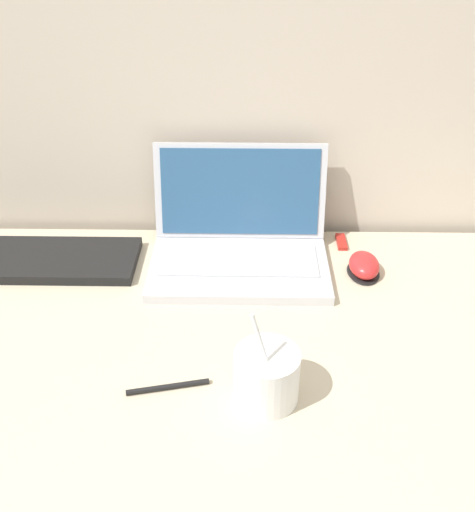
{
  "coord_description": "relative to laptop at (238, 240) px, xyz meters",
  "views": [
    {
      "loc": [
        0.01,
        -0.42,
        1.46
      ],
      "look_at": [
        -0.0,
        0.51,
        0.84
      ],
      "focal_mm": 42.0,
      "sensor_mm": 36.0,
      "label": 1
    }
  ],
  "objects": [
    {
      "name": "computer_mouse",
      "position": [
        0.25,
        -0.04,
        -0.03
      ],
      "size": [
        0.06,
        0.09,
        0.04
      ],
      "color": "black",
      "rests_on": "desk"
    },
    {
      "name": "pen",
      "position": [
        -0.1,
        -0.37,
        -0.04
      ],
      "size": [
        0.13,
        0.04,
        0.01
      ],
      "color": "black",
      "rests_on": "desk"
    },
    {
      "name": "drink_cup",
      "position": [
        0.05,
        -0.38,
        -0.0
      ],
      "size": [
        0.1,
        0.1,
        0.17
      ],
      "color": "white",
      "rests_on": "desk"
    },
    {
      "name": "external_keyboard",
      "position": [
        -0.43,
        -0.02,
        -0.04
      ],
      "size": [
        0.45,
        0.15,
        0.02
      ],
      "color": "black",
      "rests_on": "desk"
    },
    {
      "name": "laptop",
      "position": [
        0.0,
        0.0,
        0.0
      ],
      "size": [
        0.36,
        0.27,
        0.22
      ],
      "color": "silver",
      "rests_on": "desk"
    },
    {
      "name": "desk",
      "position": [
        0.0,
        -0.25,
        -0.43
      ],
      "size": [
        1.39,
        0.74,
        0.76
      ],
      "color": "beige",
      "rests_on": "ground_plane"
    },
    {
      "name": "usb_stick",
      "position": [
        0.22,
        0.07,
        -0.04
      ],
      "size": [
        0.02,
        0.06,
        0.01
      ],
      "color": "#B2261E",
      "rests_on": "desk"
    }
  ]
}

